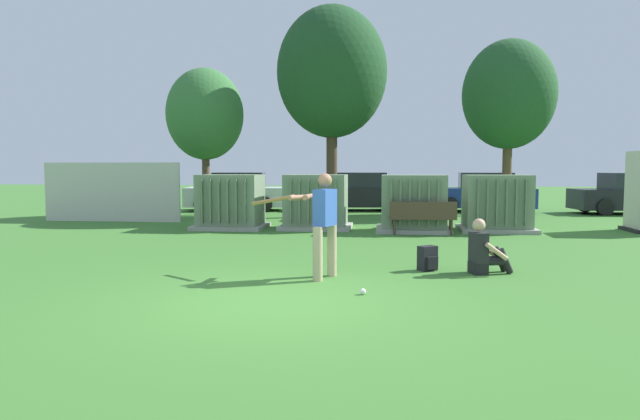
{
  "coord_description": "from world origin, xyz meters",
  "views": [
    {
      "loc": [
        1.54,
        -7.27,
        1.84
      ],
      "look_at": [
        0.2,
        3.5,
        1.0
      ],
      "focal_mm": 31.11,
      "sensor_mm": 36.0,
      "label": 1
    }
  ],
  "objects_px": {
    "backpack": "(428,259)",
    "parked_car_leftmost": "(237,193)",
    "batter": "(322,220)",
    "seated_spectator": "(484,252)",
    "parked_car_rightmost": "(630,195)",
    "transformer_mid_west": "(316,202)",
    "transformer_east": "(496,204)",
    "sports_ball": "(363,292)",
    "parked_car_left_of_center": "(358,193)",
    "parked_car_right_of_center": "(482,193)",
    "transformer_mid_east": "(413,204)",
    "park_bench": "(423,215)",
    "transformer_west": "(231,202)"
  },
  "relations": [
    {
      "from": "transformer_west",
      "to": "transformer_mid_west",
      "type": "xyz_separation_m",
      "value": [
        2.55,
        0.25,
        0.0
      ]
    },
    {
      "from": "park_bench",
      "to": "sports_ball",
      "type": "height_order",
      "value": "park_bench"
    },
    {
      "from": "parked_car_leftmost",
      "to": "parked_car_right_of_center",
      "type": "relative_size",
      "value": 1.02
    },
    {
      "from": "parked_car_leftmost",
      "to": "park_bench",
      "type": "bearing_deg",
      "value": -46.76
    },
    {
      "from": "batter",
      "to": "backpack",
      "type": "distance_m",
      "value": 2.15
    },
    {
      "from": "batter",
      "to": "parked_car_right_of_center",
      "type": "height_order",
      "value": "batter"
    },
    {
      "from": "transformer_mid_west",
      "to": "batter",
      "type": "relative_size",
      "value": 1.21
    },
    {
      "from": "transformer_mid_east",
      "to": "backpack",
      "type": "xyz_separation_m",
      "value": [
        0.0,
        -6.12,
        -0.57
      ]
    },
    {
      "from": "transformer_mid_west",
      "to": "parked_car_left_of_center",
      "type": "xyz_separation_m",
      "value": [
        0.84,
        7.27,
        -0.04
      ]
    },
    {
      "from": "parked_car_left_of_center",
      "to": "backpack",
      "type": "bearing_deg",
      "value": -81.62
    },
    {
      "from": "park_bench",
      "to": "parked_car_right_of_center",
      "type": "height_order",
      "value": "parked_car_right_of_center"
    },
    {
      "from": "transformer_east",
      "to": "sports_ball",
      "type": "bearing_deg",
      "value": -111.99
    },
    {
      "from": "transformer_east",
      "to": "parked_car_left_of_center",
      "type": "distance_m",
      "value": 8.47
    },
    {
      "from": "transformer_west",
      "to": "transformer_east",
      "type": "distance_m",
      "value": 7.8
    },
    {
      "from": "transformer_mid_west",
      "to": "transformer_mid_east",
      "type": "bearing_deg",
      "value": -6.73
    },
    {
      "from": "transformer_mid_west",
      "to": "parked_car_left_of_center",
      "type": "height_order",
      "value": "same"
    },
    {
      "from": "sports_ball",
      "to": "parked_car_rightmost",
      "type": "height_order",
      "value": "parked_car_rightmost"
    },
    {
      "from": "parked_car_right_of_center",
      "to": "parked_car_leftmost",
      "type": "bearing_deg",
      "value": -176.12
    },
    {
      "from": "transformer_mid_west",
      "to": "park_bench",
      "type": "relative_size",
      "value": 1.16
    },
    {
      "from": "transformer_mid_east",
      "to": "transformer_east",
      "type": "bearing_deg",
      "value": 8.78
    },
    {
      "from": "backpack",
      "to": "seated_spectator",
      "type": "bearing_deg",
      "value": -10.02
    },
    {
      "from": "sports_ball",
      "to": "parked_car_rightmost",
      "type": "bearing_deg",
      "value": 57.36
    },
    {
      "from": "parked_car_rightmost",
      "to": "park_bench",
      "type": "bearing_deg",
      "value": -136.77
    },
    {
      "from": "park_bench",
      "to": "sports_ball",
      "type": "xyz_separation_m",
      "value": [
        -1.28,
        -7.29,
        -0.49
      ]
    },
    {
      "from": "park_bench",
      "to": "parked_car_left_of_center",
      "type": "xyz_separation_m",
      "value": [
        -2.24,
        8.47,
        0.22
      ]
    },
    {
      "from": "transformer_east",
      "to": "park_bench",
      "type": "bearing_deg",
      "value": -150.44
    },
    {
      "from": "parked_car_right_of_center",
      "to": "transformer_mid_west",
      "type": "bearing_deg",
      "value": -129.36
    },
    {
      "from": "backpack",
      "to": "parked_car_leftmost",
      "type": "distance_m",
      "value": 14.95
    },
    {
      "from": "parked_car_left_of_center",
      "to": "parked_car_rightmost",
      "type": "relative_size",
      "value": 1.0
    },
    {
      "from": "transformer_mid_east",
      "to": "sports_ball",
      "type": "distance_m",
      "value": 8.25
    },
    {
      "from": "transformer_mid_east",
      "to": "parked_car_leftmost",
      "type": "xyz_separation_m",
      "value": [
        -7.16,
        6.99,
        -0.04
      ]
    },
    {
      "from": "transformer_mid_east",
      "to": "parked_car_right_of_center",
      "type": "bearing_deg",
      "value": 67.59
    },
    {
      "from": "transformer_east",
      "to": "parked_car_right_of_center",
      "type": "distance_m",
      "value": 7.36
    },
    {
      "from": "seated_spectator",
      "to": "backpack",
      "type": "xyz_separation_m",
      "value": [
        -0.94,
        0.17,
        -0.16
      ]
    },
    {
      "from": "seated_spectator",
      "to": "parked_car_right_of_center",
      "type": "height_order",
      "value": "parked_car_right_of_center"
    },
    {
      "from": "seated_spectator",
      "to": "backpack",
      "type": "bearing_deg",
      "value": 169.98
    },
    {
      "from": "batter",
      "to": "backpack",
      "type": "xyz_separation_m",
      "value": [
        1.79,
        0.9,
        -0.76
      ]
    },
    {
      "from": "sports_ball",
      "to": "transformer_mid_east",
      "type": "bearing_deg",
      "value": 82.62
    },
    {
      "from": "sports_ball",
      "to": "parked_car_right_of_center",
      "type": "xyz_separation_m",
      "value": [
        4.23,
        15.84,
        0.71
      ]
    },
    {
      "from": "backpack",
      "to": "parked_car_left_of_center",
      "type": "height_order",
      "value": "parked_car_left_of_center"
    },
    {
      "from": "transformer_mid_west",
      "to": "transformer_east",
      "type": "distance_m",
      "value": 5.24
    },
    {
      "from": "park_bench",
      "to": "parked_car_rightmost",
      "type": "xyz_separation_m",
      "value": [
        8.53,
        8.01,
        0.22
      ]
    },
    {
      "from": "transformer_east",
      "to": "sports_ball",
      "type": "distance_m",
      "value": 9.22
    },
    {
      "from": "transformer_west",
      "to": "transformer_mid_east",
      "type": "height_order",
      "value": "same"
    },
    {
      "from": "sports_ball",
      "to": "parked_car_left_of_center",
      "type": "relative_size",
      "value": 0.02
    },
    {
      "from": "park_bench",
      "to": "parked_car_left_of_center",
      "type": "distance_m",
      "value": 8.76
    },
    {
      "from": "transformer_east",
      "to": "parked_car_right_of_center",
      "type": "xyz_separation_m",
      "value": [
        0.79,
        7.32,
        -0.04
      ]
    },
    {
      "from": "transformer_mid_west",
      "to": "batter",
      "type": "xyz_separation_m",
      "value": [
        1.07,
        -7.36,
        0.19
      ]
    },
    {
      "from": "backpack",
      "to": "parked_car_leftmost",
      "type": "relative_size",
      "value": 0.1
    },
    {
      "from": "seated_spectator",
      "to": "parked_car_rightmost",
      "type": "relative_size",
      "value": 0.22
    }
  ]
}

